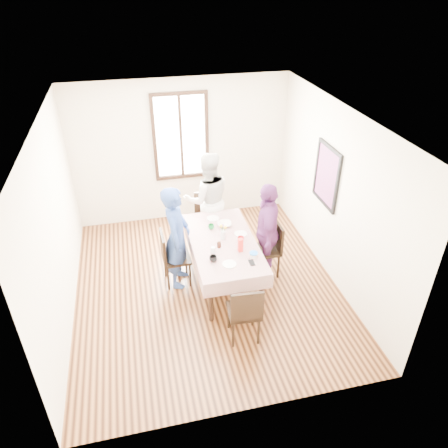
{
  "coord_description": "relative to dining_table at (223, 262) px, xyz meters",
  "views": [
    {
      "loc": [
        -0.9,
        -5.07,
        4.33
      ],
      "look_at": [
        0.28,
        -0.01,
        1.1
      ],
      "focal_mm": 33.76,
      "sensor_mm": 36.0,
      "label": 1
    }
  ],
  "objects": [
    {
      "name": "ground",
      "position": [
        -0.28,
        -0.04,
        -0.38
      ],
      "size": [
        4.5,
        4.5,
        0.0
      ],
      "primitive_type": "plane",
      "color": "black",
      "rests_on": "ground"
    },
    {
      "name": "back_wall",
      "position": [
        -0.28,
        2.21,
        0.98
      ],
      "size": [
        4.0,
        0.0,
        4.0
      ],
      "primitive_type": "plane",
      "rotation": [
        1.57,
        0.0,
        0.0
      ],
      "color": "beige",
      "rests_on": "ground"
    },
    {
      "name": "right_wall",
      "position": [
        1.72,
        -0.04,
        0.98
      ],
      "size": [
        0.0,
        4.5,
        4.5
      ],
      "primitive_type": "plane",
      "rotation": [
        1.57,
        0.0,
        -1.57
      ],
      "color": "beige",
      "rests_on": "ground"
    },
    {
      "name": "window_frame",
      "position": [
        -0.28,
        2.19,
        1.27
      ],
      "size": [
        1.02,
        0.06,
        1.62
      ],
      "primitive_type": "cube",
      "color": "black",
      "rests_on": "back_wall"
    },
    {
      "name": "window_pane",
      "position": [
        -0.28,
        2.2,
        1.27
      ],
      "size": [
        0.9,
        0.02,
        1.5
      ],
      "primitive_type": "cube",
      "color": "white",
      "rests_on": "back_wall"
    },
    {
      "name": "art_poster",
      "position": [
        1.7,
        0.26,
        1.18
      ],
      "size": [
        0.04,
        0.76,
        0.96
      ],
      "primitive_type": "cube",
      "color": "red",
      "rests_on": "right_wall"
    },
    {
      "name": "dining_table",
      "position": [
        0.0,
        0.0,
        0.0
      ],
      "size": [
        0.84,
        1.73,
        0.75
      ],
      "primitive_type": "cube",
      "color": "black",
      "rests_on": "ground"
    },
    {
      "name": "tablecloth",
      "position": [
        0.0,
        -0.0,
        0.38
      ],
      "size": [
        0.96,
        1.85,
        0.01
      ],
      "primitive_type": "cube",
      "color": "#53080D",
      "rests_on": "dining_table"
    },
    {
      "name": "chair_left",
      "position": [
        -0.7,
        0.16,
        0.08
      ],
      "size": [
        0.43,
        0.43,
        0.91
      ],
      "primitive_type": "cube",
      "rotation": [
        0.0,
        0.0,
        -1.54
      ],
      "color": "black",
      "rests_on": "ground"
    },
    {
      "name": "chair_right",
      "position": [
        0.7,
        0.05,
        0.08
      ],
      "size": [
        0.42,
        0.42,
        0.91
      ],
      "primitive_type": "cube",
      "rotation": [
        0.0,
        0.0,
        1.58
      ],
      "color": "black",
      "rests_on": "ground"
    },
    {
      "name": "chair_far",
      "position": [
        0.0,
        1.19,
        0.08
      ],
      "size": [
        0.42,
        0.42,
        0.91
      ],
      "primitive_type": "cube",
      "rotation": [
        0.0,
        0.0,
        3.14
      ],
      "color": "black",
      "rests_on": "ground"
    },
    {
      "name": "chair_near",
      "position": [
        0.0,
        -1.19,
        0.08
      ],
      "size": [
        0.45,
        0.45,
        0.91
      ],
      "primitive_type": "cube",
      "rotation": [
        0.0,
        0.0,
        -0.07
      ],
      "color": "black",
      "rests_on": "ground"
    },
    {
      "name": "person_left",
      "position": [
        -0.69,
        0.16,
        0.45
      ],
      "size": [
        0.55,
        0.69,
        1.66
      ],
      "primitive_type": "imported",
      "rotation": [
        0.0,
        0.0,
        1.3
      ],
      "color": "navy",
      "rests_on": "ground"
    },
    {
      "name": "person_far",
      "position": [
        0.0,
        1.17,
        0.48
      ],
      "size": [
        0.84,
        0.66,
        1.72
      ],
      "primitive_type": "imported",
      "rotation": [
        0.0,
        0.0,
        3.13
      ],
      "color": "beige",
      "rests_on": "ground"
    },
    {
      "name": "person_right",
      "position": [
        0.69,
        0.05,
        0.44
      ],
      "size": [
        0.65,
        1.02,
        1.62
      ],
      "primitive_type": "imported",
      "rotation": [
        0.0,
        0.0,
        -1.86
      ],
      "color": "#652A67",
      "rests_on": "ground"
    },
    {
      "name": "mug_black",
      "position": [
        -0.25,
        -0.45,
        0.43
      ],
      "size": [
        0.13,
        0.13,
        0.09
      ],
      "primitive_type": "imported",
      "rotation": [
        0.0,
        0.0,
        0.15
      ],
      "color": "black",
      "rests_on": "tablecloth"
    },
    {
      "name": "mug_flag",
      "position": [
        0.25,
        -0.08,
        0.43
      ],
      "size": [
        0.13,
        0.13,
        0.09
      ],
      "primitive_type": "imported",
      "rotation": [
        0.0,
        0.0,
        0.36
      ],
      "color": "red",
      "rests_on": "tablecloth"
    },
    {
      "name": "mug_green",
      "position": [
        -0.11,
        0.39,
        0.43
      ],
      "size": [
        0.14,
        0.14,
        0.08
      ],
      "primitive_type": "imported",
      "rotation": [
        0.0,
        0.0,
        -0.66
      ],
      "color": "#0C7226",
      "rests_on": "tablecloth"
    },
    {
      "name": "serving_bowl",
      "position": [
        0.12,
        0.43,
        0.41
      ],
      "size": [
        0.23,
        0.23,
        0.05
      ],
      "primitive_type": "imported",
      "rotation": [
        0.0,
        0.0,
        -0.04
      ],
      "color": "white",
      "rests_on": "tablecloth"
    },
    {
      "name": "juice_carton",
      "position": [
        0.19,
        -0.3,
        0.49
      ],
      "size": [
        0.07,
        0.07,
        0.21
      ],
      "primitive_type": "cube",
      "color": "red",
      "rests_on": "tablecloth"
    },
    {
      "name": "butter_tub",
      "position": [
        0.33,
        -0.47,
        0.41
      ],
      "size": [
        0.11,
        0.11,
        0.06
      ],
      "primitive_type": "cylinder",
      "color": "white",
      "rests_on": "tablecloth"
    },
    {
      "name": "jam_jar",
      "position": [
        -0.1,
        -0.14,
        0.43
      ],
      "size": [
        0.06,
        0.06,
        0.09
      ],
      "primitive_type": "cylinder",
      "color": "black",
      "rests_on": "tablecloth"
    },
    {
      "name": "drinking_glass",
      "position": [
        -0.21,
        -0.25,
        0.44
      ],
      "size": [
        0.07,
        0.07,
        0.1
      ],
      "primitive_type": "cylinder",
      "color": "silver",
      "rests_on": "tablecloth"
    },
    {
      "name": "smartphone",
      "position": [
        0.27,
        -0.61,
        0.39
      ],
      "size": [
        0.07,
        0.14,
        0.01
      ],
      "primitive_type": "cube",
      "color": "black",
      "rests_on": "tablecloth"
    },
    {
      "name": "flower_vase",
      "position": [
        0.01,
        0.06,
        0.46
      ],
      "size": [
        0.07,
        0.07,
        0.14
      ],
      "primitive_type": "cylinder",
      "color": "silver",
      "rests_on": "tablecloth"
    },
    {
      "name": "plate_right",
      "position": [
        0.31,
        0.13,
        0.39
      ],
      "size": [
        0.2,
        0.2,
        0.01
      ],
      "primitive_type": "cylinder",
      "color": "white",
      "rests_on": "tablecloth"
    },
    {
      "name": "plate_far",
      "position": [
        -0.01,
        0.68,
        0.39
      ],
      "size": [
        0.2,
        0.2,
        0.01
      ],
      "primitive_type": "cylinder",
      "color": "white",
      "rests_on": "tablecloth"
    },
    {
      "name": "plate_near",
      "position": [
        -0.04,
        -0.58,
        0.39
      ],
      "size": [
        0.2,
        0.2,
        0.01
      ],
      "primitive_type": "cylinder",
      "color": "white",
      "rests_on": "tablecloth"
    },
    {
      "name": "butter_lid",
      "position": [
        0.33,
        -0.47,
        0.45
      ],
      "size": [
        0.12,
        0.12,
        0.01
      ],
      "primitive_type": "cylinder",
      "color": "blue",
      "rests_on": "butter_tub"
    },
    {
      "name": "flower_bunch",
      "position": [
        0.01,
        0.06,
        0.58
      ],
      "size": [
        0.09,
        0.09,
        0.1
      ],
      "primitive_type": null,
      "color": "yellow",
      "rests_on": "flower_vase"
    }
  ]
}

